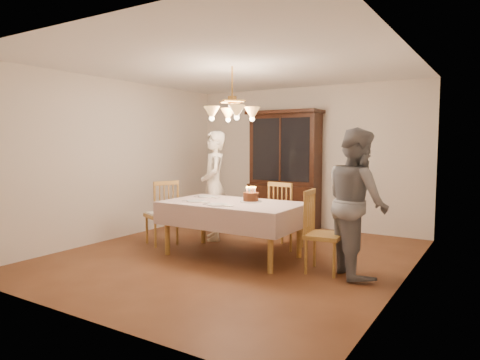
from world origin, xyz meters
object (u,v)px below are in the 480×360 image
Objects in this scene: chair_far_side at (286,219)px; elderly_woman at (214,186)px; china_hutch at (284,172)px; birthday_cake at (251,198)px; dining_table at (232,208)px.

elderly_woman reaches higher than chair_far_side.
china_hutch is 1.23× the size of elderly_woman.
elderly_woman is at bearing -175.52° from chair_far_side.
birthday_cake is at bearing -108.13° from chair_far_side.
birthday_cake is (1.03, -0.57, -0.06)m from elderly_woman.
china_hutch is at bearing 103.78° from birthday_cake.
chair_far_side is at bearing 54.52° from elderly_woman.
china_hutch is 1.62m from elderly_woman.
china_hutch reaches higher than elderly_woman.
dining_table is 1.11m from elderly_woman.
china_hutch reaches higher than chair_far_side.
china_hutch reaches higher than dining_table.
china_hutch is 1.72m from chair_far_side.
china_hutch reaches higher than birthday_cake.
china_hutch is (-0.31, 2.25, 0.36)m from dining_table.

